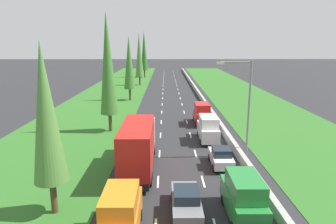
# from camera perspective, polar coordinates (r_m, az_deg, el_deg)

# --- Properties ---
(ground_plane) EXTENTS (300.00, 300.00, 0.00)m
(ground_plane) POSITION_cam_1_polar(r_m,az_deg,el_deg) (61.09, 0.60, 3.14)
(ground_plane) COLOR #28282B
(ground_plane) RESTS_ON ground
(grass_verge_left) EXTENTS (14.00, 140.00, 0.04)m
(grass_verge_left) POSITION_cam_1_polar(r_m,az_deg,el_deg) (62.15, -11.15, 3.09)
(grass_verge_left) COLOR #2D6623
(grass_verge_left) RESTS_ON ground
(grass_verge_right) EXTENTS (14.00, 140.00, 0.04)m
(grass_verge_right) POSITION_cam_1_polar(r_m,az_deg,el_deg) (63.01, 13.79, 3.09)
(grass_verge_right) COLOR #2D6623
(grass_verge_right) RESTS_ON ground
(median_barrier) EXTENTS (0.44, 120.00, 0.85)m
(median_barrier) POSITION_cam_1_polar(r_m,az_deg,el_deg) (61.39, 5.94, 3.53)
(median_barrier) COLOR #9E9B93
(median_barrier) RESTS_ON ground
(lane_markings) EXTENTS (3.64, 116.00, 0.01)m
(lane_markings) POSITION_cam_1_polar(r_m,az_deg,el_deg) (61.09, 0.60, 3.15)
(lane_markings) COLOR white
(lane_markings) RESTS_ON ground
(green_van_right_lane) EXTENTS (1.96, 4.90, 2.82)m
(green_van_right_lane) POSITION_cam_1_polar(r_m,az_deg,el_deg) (19.17, 14.28, -15.55)
(green_van_right_lane) COLOR #237A33
(green_van_right_lane) RESTS_ON ground
(white_hatchback_right_lane) EXTENTS (1.74, 3.90, 1.72)m
(white_hatchback_right_lane) POSITION_cam_1_polar(r_m,az_deg,el_deg) (26.44, 10.13, -8.50)
(white_hatchback_right_lane) COLOR white
(white_hatchback_right_lane) RESTS_ON ground
(white_van_right_lane) EXTENTS (1.96, 4.90, 2.82)m
(white_van_right_lane) POSITION_cam_1_polar(r_m,az_deg,el_deg) (32.73, 7.71, -3.16)
(white_van_right_lane) COLOR white
(white_van_right_lane) RESTS_ON ground
(red_van_right_lane) EXTENTS (1.96, 4.90, 2.82)m
(red_van_right_lane) POSITION_cam_1_polar(r_m,az_deg,el_deg) (39.55, 6.50, -0.30)
(red_van_right_lane) COLOR red
(red_van_right_lane) RESTS_ON ground
(orange_van_left_lane) EXTENTS (1.96, 4.90, 2.82)m
(orange_van_left_lane) POSITION_cam_1_polar(r_m,az_deg,el_deg) (17.24, -8.99, -18.76)
(orange_van_left_lane) COLOR orange
(orange_van_left_lane) RESTS_ON ground
(grey_sedan_centre_lane) EXTENTS (1.82, 4.50, 1.64)m
(grey_sedan_centre_lane) POSITION_cam_1_polar(r_m,az_deg,el_deg) (19.43, 3.49, -16.70)
(grey_sedan_centre_lane) COLOR slate
(grey_sedan_centre_lane) RESTS_ON ground
(red_box_truck_left_lane) EXTENTS (2.46, 9.40, 4.18)m
(red_box_truck_left_lane) POSITION_cam_1_polar(r_m,az_deg,el_deg) (24.98, -5.70, -6.35)
(red_box_truck_left_lane) COLOR black
(red_box_truck_left_lane) RESTS_ON ground
(poplar_tree_nearest) EXTENTS (2.07, 2.07, 10.67)m
(poplar_tree_nearest) POSITION_cam_1_polar(r_m,az_deg,el_deg) (18.75, -22.40, -0.46)
(poplar_tree_nearest) COLOR #4C3823
(poplar_tree_nearest) RESTS_ON ground
(poplar_tree_second) EXTENTS (2.15, 2.15, 14.12)m
(poplar_tree_second) POSITION_cam_1_polar(r_m,az_deg,el_deg) (35.64, -11.51, 9.00)
(poplar_tree_second) COLOR #4C3823
(poplar_tree_second) RESTS_ON ground
(poplar_tree_third) EXTENTS (2.10, 2.10, 11.86)m
(poplar_tree_third) POSITION_cam_1_polar(r_m,az_deg,el_deg) (55.80, -7.48, 9.32)
(poplar_tree_third) COLOR #4C3823
(poplar_tree_third) RESTS_ON ground
(poplar_tree_fourth) EXTENTS (2.13, 2.13, 13.16)m
(poplar_tree_fourth) POSITION_cam_1_polar(r_m,az_deg,el_deg) (76.55, -5.54, 10.82)
(poplar_tree_fourth) COLOR #4C3823
(poplar_tree_fourth) RESTS_ON ground
(poplar_tree_fifth) EXTENTS (2.16, 2.16, 14.40)m
(poplar_tree_fifth) POSITION_cam_1_polar(r_m,az_deg,el_deg) (94.77, -4.61, 11.62)
(poplar_tree_fifth) COLOR #4C3823
(poplar_tree_fifth) RESTS_ON ground
(street_light_mast) EXTENTS (3.20, 0.28, 9.00)m
(street_light_mast) POSITION_cam_1_polar(r_m,az_deg,el_deg) (28.08, 14.68, 1.89)
(street_light_mast) COLOR gray
(street_light_mast) RESTS_ON ground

